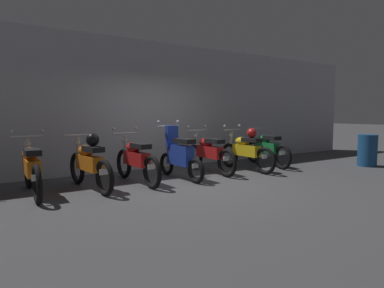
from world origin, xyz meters
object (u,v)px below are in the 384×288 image
object	(u,v)px
motorbike_slot_0	(32,168)
motorbike_slot_4	(209,153)
motorbike_slot_1	(89,162)
motorbike_slot_6	(267,148)
motorbike_slot_2	(136,160)
motorbike_slot_5	(246,150)
trash_bin	(367,150)
motorbike_slot_3	(179,155)

from	to	relation	value
motorbike_slot_0	motorbike_slot_4	bearing A→B (deg)	1.44
motorbike_slot_1	motorbike_slot_0	bearing A→B (deg)	174.51
motorbike_slot_6	motorbike_slot_1	bearing A→B (deg)	-177.71
motorbike_slot_2	motorbike_slot_6	bearing A→B (deg)	1.94
motorbike_slot_5	motorbike_slot_4	bearing A→B (deg)	166.42
motorbike_slot_6	trash_bin	distance (m)	2.76
motorbike_slot_4	trash_bin	xyz separation A→B (m)	(4.25, -1.54, -0.06)
trash_bin	motorbike_slot_6	bearing A→B (deg)	145.98
motorbike_slot_5	motorbike_slot_6	size ratio (longest dim) A/B	1.01
motorbike_slot_0	motorbike_slot_3	bearing A→B (deg)	-2.61
motorbike_slot_5	motorbike_slot_3	bearing A→B (deg)	179.89
motorbike_slot_1	motorbike_slot_5	distance (m)	3.93
motorbike_slot_0	motorbike_slot_1	world-z (taller)	motorbike_slot_0
motorbike_slot_4	motorbike_slot_5	distance (m)	1.01
motorbike_slot_1	motorbike_slot_4	distance (m)	2.95
motorbike_slot_4	motorbike_slot_1	bearing A→B (deg)	-176.25
trash_bin	motorbike_slot_5	bearing A→B (deg)	158.29
motorbike_slot_0	motorbike_slot_4	size ratio (longest dim) A/B	1.00
motorbike_slot_1	motorbike_slot_3	xyz separation A→B (m)	(1.96, -0.04, 0.00)
motorbike_slot_0	motorbike_slot_5	size ratio (longest dim) A/B	1.00
motorbike_slot_1	motorbike_slot_2	xyz separation A→B (m)	(0.98, 0.06, -0.03)
motorbike_slot_1	trash_bin	size ratio (longest dim) A/B	2.24
motorbike_slot_3	trash_bin	distance (m)	5.40
motorbike_slot_4	motorbike_slot_6	bearing A→B (deg)	0.10
motorbike_slot_2	motorbike_slot_4	size ratio (longest dim) A/B	1.00
motorbike_slot_1	motorbike_slot_3	world-z (taller)	motorbike_slot_3
motorbike_slot_2	motorbike_slot_5	distance (m)	2.95
motorbike_slot_0	motorbike_slot_2	xyz separation A→B (m)	(1.96, -0.03, 0.00)
motorbike_slot_1	trash_bin	distance (m)	7.32
motorbike_slot_3	motorbike_slot_4	xyz separation A→B (m)	(0.98, 0.23, -0.04)
motorbike_slot_0	motorbike_slot_4	distance (m)	3.93
motorbike_slot_2	motorbike_slot_6	world-z (taller)	motorbike_slot_2
motorbike_slot_0	motorbike_slot_4	xyz separation A→B (m)	(3.92, 0.10, 0.00)
motorbike_slot_3	motorbike_slot_6	size ratio (longest dim) A/B	0.87
motorbike_slot_5	motorbike_slot_0	bearing A→B (deg)	178.39
motorbike_slot_2	motorbike_slot_6	size ratio (longest dim) A/B	1.01
motorbike_slot_1	motorbike_slot_2	world-z (taller)	motorbike_slot_2
motorbike_slot_4	trash_bin	distance (m)	4.52
motorbike_slot_3	motorbike_slot_5	bearing A→B (deg)	-0.11
motorbike_slot_0	motorbike_slot_2	distance (m)	1.96
motorbike_slot_2	trash_bin	world-z (taller)	motorbike_slot_2
motorbike_slot_2	motorbike_slot_5	bearing A→B (deg)	-2.09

